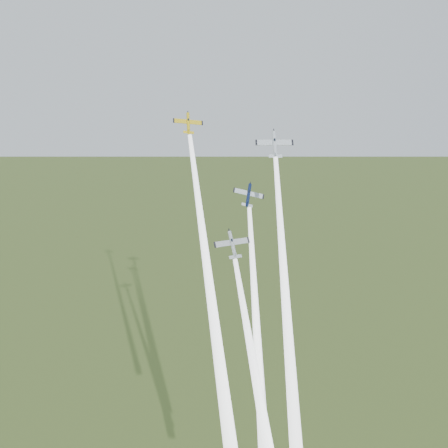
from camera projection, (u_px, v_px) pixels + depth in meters
plane_yellow at (188, 123)px, 124.60m from camera, size 7.46×6.87×6.64m
smoke_trail_yellow at (209, 284)px, 110.23m from camera, size 15.95×42.30×56.41m
plane_navy at (249, 195)px, 126.13m from camera, size 7.86×6.33×7.85m
smoke_trail_navy at (259, 367)px, 111.03m from camera, size 9.18×44.15×57.26m
plane_silver_right at (275, 144)px, 117.34m from camera, size 8.67×6.78×7.11m
smoke_trail_silver_right at (288, 332)px, 101.63m from camera, size 8.56×45.99×59.62m
plane_silver_low at (232, 245)px, 112.46m from camera, size 9.08×7.40×7.04m
smoke_trail_silver_low at (260, 402)px, 100.91m from camera, size 14.57×33.95×45.28m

